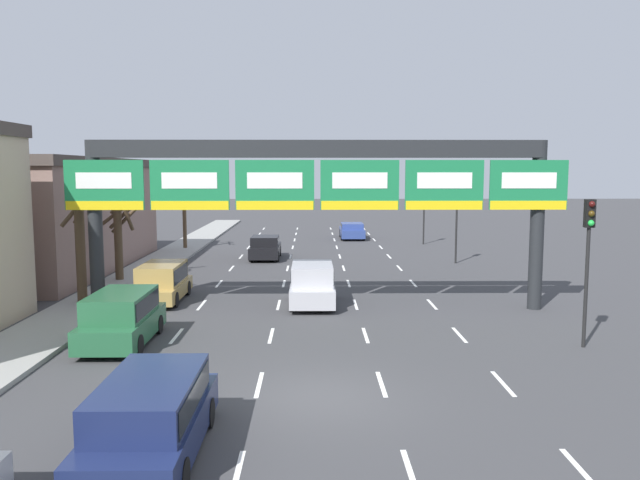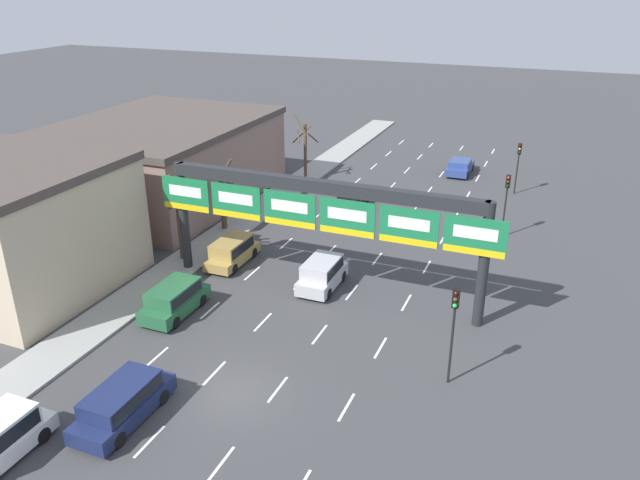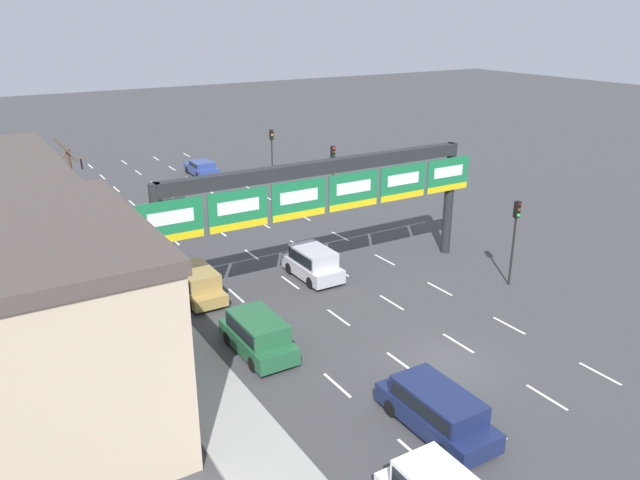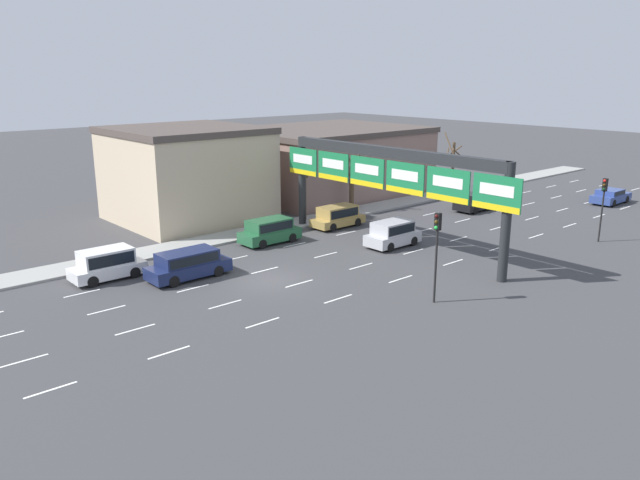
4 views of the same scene
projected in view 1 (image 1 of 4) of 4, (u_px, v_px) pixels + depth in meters
The scene contains 15 objects.
ground_plane at pixel (321, 398), 15.81m from camera, with size 220.00×220.00×0.00m, color #3D3D3F.
lane_dashes at pixel (317, 293), 29.23m from camera, with size 10.02×67.00×0.01m.
sign_gantry at pixel (317, 179), 25.21m from camera, with size 20.19×0.70×6.96m.
car_black at pixel (265, 247), 40.42m from camera, with size 1.90×4.18×1.51m.
car_blue at pixel (352, 230), 52.38m from camera, with size 1.98×4.43×1.34m.
suv_navy at pixel (151, 413), 12.44m from camera, with size 1.96×4.87×1.65m.
suv_green at pixel (122, 315), 20.61m from camera, with size 1.95×4.36×1.74m.
suv_gold at pixel (162, 280), 27.39m from camera, with size 1.84×4.37×1.68m.
suv_silver at pixel (312, 282), 26.56m from camera, with size 1.90×4.02×1.78m.
traffic_light_near_gantry at pixel (424, 204), 48.25m from camera, with size 0.30×0.35×4.35m.
traffic_light_mid_block at pixel (589, 243), 19.95m from camera, with size 0.30×0.35×4.83m.
traffic_light_far_end at pixel (457, 211), 38.30m from camera, with size 0.30×0.35×4.57m.
tree_bare_closest at pixel (81, 229), 26.42m from camera, with size 1.71×1.70×5.85m.
tree_bare_second at pixel (120, 232), 32.03m from camera, with size 2.07×2.02×5.15m.
tree_bare_third at pixel (184, 208), 44.88m from camera, with size 2.31×2.29×5.91m.
Camera 1 is at (-0.23, -15.26, 5.75)m, focal length 35.00 mm.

